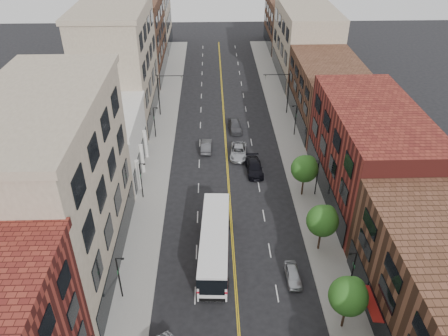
{
  "coord_description": "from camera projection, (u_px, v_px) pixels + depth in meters",
  "views": [
    {
      "loc": [
        -2.09,
        -20.95,
        33.42
      ],
      "look_at": [
        -0.72,
        23.01,
        5.0
      ],
      "focal_mm": 35.0,
      "sensor_mm": 36.0,
      "label": 1
    }
  ],
  "objects": [
    {
      "name": "signal_mast_right",
      "position": [
        284.0,
        89.0,
        73.82
      ],
      "size": [
        4.49,
        0.18,
        7.2
      ],
      "color": "black",
      "rests_on": "sidewalk_right"
    },
    {
      "name": "sidewalk_left",
      "position": [
        159.0,
        153.0,
        64.86
      ],
      "size": [
        4.0,
        110.0,
        0.15
      ],
      "primitive_type": "cube",
      "color": "gray",
      "rests_on": "ground"
    },
    {
      "name": "bldg_l_far_a",
      "position": [
        119.0,
        66.0,
        70.75
      ],
      "size": [
        10.0,
        20.0,
        18.0
      ],
      "primitive_type": "cube",
      "color": "gray",
      "rests_on": "ground"
    },
    {
      "name": "bldg_r_far_a",
      "position": [
        328.0,
        93.0,
        71.29
      ],
      "size": [
        10.0,
        20.0,
        10.0
      ],
      "primitive_type": "cube",
      "color": "#553422",
      "rests_on": "ground"
    },
    {
      "name": "bldg_r_far_c",
      "position": [
        289.0,
        24.0,
        105.43
      ],
      "size": [
        10.0,
        18.0,
        11.0
      ],
      "primitive_type": "cube",
      "color": "#553422",
      "rests_on": "ground"
    },
    {
      "name": "car_lane_c",
      "position": [
        235.0,
        126.0,
        70.65
      ],
      "size": [
        2.26,
        4.89,
        1.62
      ],
      "primitive_type": "imported",
      "rotation": [
        0.0,
        0.0,
        0.07
      ],
      "color": "#494A4E",
      "rests_on": "ground"
    },
    {
      "name": "lamp_l_2",
      "position": [
        141.0,
        179.0,
        54.03
      ],
      "size": [
        0.81,
        0.55,
        5.05
      ],
      "color": "black",
      "rests_on": "sidewalk_left"
    },
    {
      "name": "car_parked_far",
      "position": [
        293.0,
        275.0,
        43.78
      ],
      "size": [
        1.6,
        3.77,
        1.27
      ],
      "primitive_type": "imported",
      "rotation": [
        0.0,
        0.0,
        0.03
      ],
      "color": "#ADB0B5",
      "rests_on": "ground"
    },
    {
      "name": "signal_mast_left",
      "position": [
        163.0,
        90.0,
        73.29
      ],
      "size": [
        4.49,
        0.18,
        7.2
      ],
      "color": "black",
      "rests_on": "sidewalk_left"
    },
    {
      "name": "lamp_r_3",
      "position": [
        295.0,
        119.0,
        68.03
      ],
      "size": [
        0.81,
        0.55,
        5.05
      ],
      "color": "black",
      "rests_on": "sidewalk_right"
    },
    {
      "name": "car_lane_a",
      "position": [
        254.0,
        167.0,
        60.29
      ],
      "size": [
        2.39,
        5.38,
        1.53
      ],
      "primitive_type": "imported",
      "rotation": [
        0.0,
        0.0,
        0.05
      ],
      "color": "black",
      "rests_on": "ground"
    },
    {
      "name": "bldg_l_far_b",
      "position": [
        137.0,
        39.0,
        88.35
      ],
      "size": [
        10.0,
        20.0,
        15.0
      ],
      "primitive_type": "cube",
      "color": "#553422",
      "rests_on": "ground"
    },
    {
      "name": "car_lane_b",
      "position": [
        238.0,
        152.0,
        63.97
      ],
      "size": [
        2.93,
        5.47,
        1.46
      ],
      "primitive_type": "imported",
      "rotation": [
        0.0,
        0.0,
        -0.1
      ],
      "color": "#ADB0B5",
      "rests_on": "ground"
    },
    {
      "name": "tree_r_2",
      "position": [
        323.0,
        220.0,
        45.6
      ],
      "size": [
        3.4,
        3.4,
        5.59
      ],
      "color": "black",
      "rests_on": "sidewalk_right"
    },
    {
      "name": "car_lane_behind",
      "position": [
        206.0,
        146.0,
        65.38
      ],
      "size": [
        1.7,
        4.39,
        1.43
      ],
      "primitive_type": "imported",
      "rotation": [
        0.0,
        0.0,
        3.1
      ],
      "color": "#424347",
      "rests_on": "ground"
    },
    {
      "name": "bldg_l_white",
      "position": [
        102.0,
        144.0,
        59.19
      ],
      "size": [
        10.0,
        14.0,
        8.0
      ],
      "primitive_type": "cube",
      "color": "silver",
      "rests_on": "ground"
    },
    {
      "name": "lamp_r_1",
      "position": [
        352.0,
        270.0,
        41.17
      ],
      "size": [
        0.81,
        0.55,
        5.05
      ],
      "color": "black",
      "rests_on": "sidewalk_right"
    },
    {
      "name": "bldg_r_mid",
      "position": [
        369.0,
        154.0,
        53.11
      ],
      "size": [
        10.0,
        22.0,
        12.0
      ],
      "primitive_type": "cube",
      "color": "maroon",
      "rests_on": "ground"
    },
    {
      "name": "lamp_r_2",
      "position": [
        317.0,
        176.0,
        54.6
      ],
      "size": [
        0.81,
        0.55,
        5.05
      ],
      "color": "black",
      "rests_on": "sidewalk_right"
    },
    {
      "name": "sidewalk_right",
      "position": [
        293.0,
        151.0,
        65.38
      ],
      "size": [
        4.0,
        110.0,
        0.15
      ],
      "primitive_type": "cube",
      "color": "gray",
      "rests_on": "ground"
    },
    {
      "name": "tree_r_3",
      "position": [
        305.0,
        168.0,
        53.99
      ],
      "size": [
        3.4,
        3.4,
        5.59
      ],
      "color": "black",
      "rests_on": "sidewalk_right"
    },
    {
      "name": "tree_r_1",
      "position": [
        349.0,
        295.0,
        37.2
      ],
      "size": [
        3.4,
        3.4,
        5.59
      ],
      "color": "black",
      "rests_on": "sidewalk_right"
    },
    {
      "name": "bldg_l_tanoffice",
      "position": [
        56.0,
        193.0,
        41.36
      ],
      "size": [
        10.0,
        22.0,
        18.0
      ],
      "primitive_type": "cube",
      "color": "gray",
      "rests_on": "ground"
    },
    {
      "name": "city_bus",
      "position": [
        215.0,
        241.0,
        46.01
      ],
      "size": [
        3.7,
        13.31,
        3.39
      ],
      "rotation": [
        0.0,
        0.0,
        -0.05
      ],
      "color": "white",
      "rests_on": "ground"
    },
    {
      "name": "lamp_l_3",
      "position": [
        155.0,
        121.0,
        67.46
      ],
      "size": [
        0.81,
        0.55,
        5.05
      ],
      "color": "black",
      "rests_on": "sidewalk_left"
    },
    {
      "name": "lamp_l_1",
      "position": [
        119.0,
        275.0,
        40.6
      ],
      "size": [
        0.81,
        0.55,
        5.05
      ],
      "color": "black",
      "rests_on": "sidewalk_left"
    },
    {
      "name": "bldg_l_far_c",
      "position": [
        146.0,
        5.0,
        102.1
      ],
      "size": [
        10.0,
        16.0,
        20.0
      ],
      "primitive_type": "cube",
      "color": "gray",
      "rests_on": "ground"
    },
    {
      "name": "bldg_r_far_b",
      "position": [
        305.0,
        43.0,
        87.83
      ],
      "size": [
        10.0,
        22.0,
        14.0
      ],
      "primitive_type": "cube",
      "color": "gray",
      "rests_on": "ground"
    }
  ]
}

